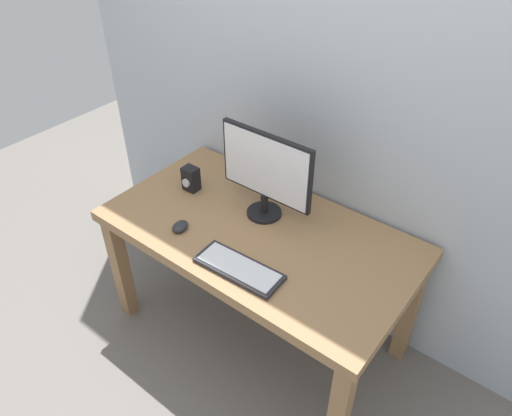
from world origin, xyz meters
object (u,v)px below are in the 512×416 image
object	(u,v)px
keyboard_primary	(239,268)
audio_controller	(191,179)
desk	(259,245)
mouse	(180,226)
monitor	(266,171)

from	to	relation	value
keyboard_primary	audio_controller	world-z (taller)	audio_controller
desk	mouse	world-z (taller)	mouse
monitor	desk	bearing A→B (deg)	-66.50
mouse	keyboard_primary	bearing A→B (deg)	-16.76
mouse	audio_controller	world-z (taller)	audio_controller
audio_controller	monitor	bearing A→B (deg)	10.07
desk	monitor	bearing A→B (deg)	113.50
monitor	keyboard_primary	bearing A→B (deg)	-68.61
desk	audio_controller	bearing A→B (deg)	174.72
monitor	mouse	distance (m)	0.47
audio_controller	keyboard_primary	bearing A→B (deg)	-28.07
audio_controller	desk	bearing A→B (deg)	-5.28
monitor	mouse	size ratio (longest dim) A/B	5.40
monitor	keyboard_primary	distance (m)	0.47
monitor	audio_controller	xyz separation A→B (m)	(-0.42, -0.08, -0.18)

